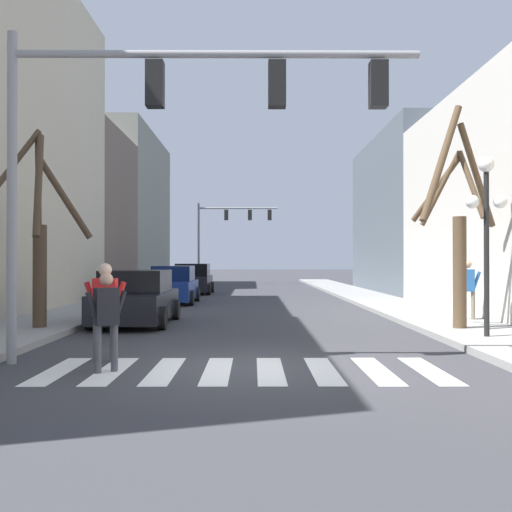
# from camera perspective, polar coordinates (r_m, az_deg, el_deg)

# --- Properties ---
(ground_plane) EXTENTS (240.00, 240.00, 0.00)m
(ground_plane) POSITION_cam_1_polar(r_m,az_deg,el_deg) (10.64, -1.14, -10.57)
(ground_plane) COLOR #38383D
(building_row_left) EXTENTS (6.00, 47.53, 12.99)m
(building_row_left) POSITION_cam_1_polar(r_m,az_deg,el_deg) (29.32, -20.88, 7.53)
(building_row_left) COLOR #BCB299
(building_row_left) RESTS_ON ground_plane
(building_row_right) EXTENTS (6.00, 36.75, 8.89)m
(building_row_right) POSITION_cam_1_polar(r_m,az_deg,el_deg) (25.75, 22.40, 4.44)
(building_row_right) COLOR tan
(building_row_right) RESTS_ON ground_plane
(crosswalk_stripes) EXTENTS (6.75, 2.60, 0.01)m
(crosswalk_stripes) POSITION_cam_1_polar(r_m,az_deg,el_deg) (10.35, -1.16, -10.84)
(crosswalk_stripes) COLOR white
(crosswalk_stripes) RESTS_ON ground_plane
(traffic_signal_near) EXTENTS (7.49, 0.28, 6.03)m
(traffic_signal_near) POSITION_cam_1_polar(r_m,az_deg,el_deg) (11.28, -8.44, 13.09)
(traffic_signal_near) COLOR gray
(traffic_signal_near) RESTS_ON ground_plane
(traffic_signal_far) EXTENTS (6.46, 0.28, 6.53)m
(traffic_signal_far) POSITION_cam_1_polar(r_m,az_deg,el_deg) (48.43, -2.73, 3.04)
(traffic_signal_far) COLOR gray
(traffic_signal_far) RESTS_ON ground_plane
(street_lamp_right_corner) EXTENTS (0.95, 0.36, 4.09)m
(street_lamp_right_corner) POSITION_cam_1_polar(r_m,az_deg,el_deg) (14.63, 21.09, 4.24)
(street_lamp_right_corner) COLOR black
(street_lamp_right_corner) RESTS_ON sidewalk_right
(car_parked_left_near) EXTENTS (2.20, 4.38, 1.71)m
(car_parked_left_near) POSITION_cam_1_polar(r_m,az_deg,el_deg) (34.17, -6.02, -2.26)
(car_parked_left_near) COLOR black
(car_parked_left_near) RESTS_ON ground_plane
(car_parked_left_far) EXTENTS (2.16, 4.60, 1.59)m
(car_parked_left_far) POSITION_cam_1_polar(r_m,az_deg,el_deg) (17.96, -11.32, -4.03)
(car_parked_left_far) COLOR black
(car_parked_left_far) RESTS_ON ground_plane
(car_parked_left_mid) EXTENTS (2.04, 4.42, 1.65)m
(car_parked_left_mid) POSITION_cam_1_polar(r_m,az_deg,el_deg) (26.56, -7.85, -2.83)
(car_parked_left_mid) COLOR navy
(car_parked_left_mid) RESTS_ON ground_plane
(pedestrian_near_right_corner) EXTENTS (0.64, 0.47, 1.67)m
(pedestrian_near_right_corner) POSITION_cam_1_polar(r_m,az_deg,el_deg) (10.36, -14.07, -5.31)
(pedestrian_near_right_corner) COLOR #4C4C51
(pedestrian_near_right_corner) RESTS_ON ground_plane
(pedestrian_waiting_at_curb) EXTENTS (0.73, 0.35, 1.73)m
(pedestrian_waiting_at_curb) POSITION_cam_1_polar(r_m,az_deg,el_deg) (18.62, 19.51, -2.57)
(pedestrian_waiting_at_curb) COLOR #7A705B
(pedestrian_waiting_at_curb) RESTS_ON sidewalk_right
(pedestrian_on_right_sidewalk) EXTENTS (0.78, 0.25, 1.82)m
(pedestrian_on_right_sidewalk) POSITION_cam_1_polar(r_m,az_deg,el_deg) (11.40, -14.18, -4.41)
(pedestrian_on_right_sidewalk) COLOR #4C4C51
(pedestrian_on_right_sidewalk) RESTS_ON ground_plane
(street_tree_right_near) EXTENTS (2.59, 1.98, 5.72)m
(street_tree_right_near) POSITION_cam_1_polar(r_m,az_deg,el_deg) (16.18, 18.60, 2.75)
(street_tree_right_near) COLOR brown
(street_tree_right_near) RESTS_ON sidewalk_right
(street_tree_left_far) EXTENTS (2.81, 3.40, 5.15)m
(street_tree_left_far) POSITION_cam_1_polar(r_m,az_deg,el_deg) (16.50, -20.07, 2.04)
(street_tree_left_far) COLOR #473828
(street_tree_left_far) RESTS_ON sidewalk_left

